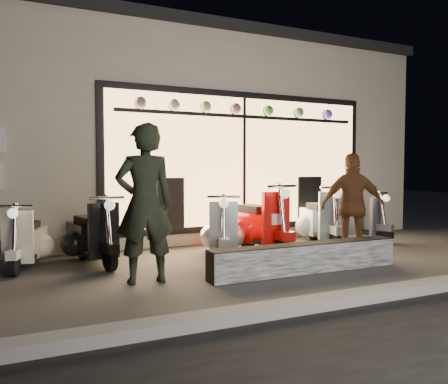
# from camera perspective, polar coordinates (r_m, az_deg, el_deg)

# --- Properties ---
(ground) EXTENTS (40.00, 40.00, 0.00)m
(ground) POSITION_cam_1_polar(r_m,az_deg,el_deg) (6.44, 3.99, -9.59)
(ground) COLOR #383533
(ground) RESTS_ON ground
(kerb) EXTENTS (40.00, 0.25, 0.12)m
(kerb) POSITION_cam_1_polar(r_m,az_deg,el_deg) (4.81, 15.63, -13.31)
(kerb) COLOR slate
(kerb) RESTS_ON ground
(shop_building) EXTENTS (10.20, 6.23, 4.20)m
(shop_building) POSITION_cam_1_polar(r_m,az_deg,el_deg) (10.96, -8.44, 6.63)
(shop_building) COLOR beige
(shop_building) RESTS_ON ground
(graffiti_barrier) EXTENTS (2.82, 0.28, 0.40)m
(graffiti_barrier) POSITION_cam_1_polar(r_m,az_deg,el_deg) (6.08, 10.62, -8.46)
(graffiti_barrier) COLOR black
(graffiti_barrier) RESTS_ON ground
(scooter_silver) EXTENTS (0.77, 1.34, 0.97)m
(scooter_silver) POSITION_cam_1_polar(r_m,az_deg,el_deg) (7.16, -0.20, -5.13)
(scooter_silver) COLOR black
(scooter_silver) RESTS_ON ground
(scooter_red) EXTENTS (0.57, 1.56, 1.11)m
(scooter_red) POSITION_cam_1_polar(r_m,az_deg,el_deg) (7.53, 4.19, -4.30)
(scooter_red) COLOR black
(scooter_red) RESTS_ON ground
(scooter_black) EXTENTS (0.66, 1.38, 0.98)m
(scooter_black) POSITION_cam_1_polar(r_m,az_deg,el_deg) (6.87, -17.09, -5.57)
(scooter_black) COLOR black
(scooter_black) RESTS_ON ground
(scooter_cream) EXTENTS (0.60, 1.26, 0.90)m
(scooter_cream) POSITION_cam_1_polar(r_m,az_deg,el_deg) (6.96, -24.31, -5.87)
(scooter_cream) COLOR black
(scooter_cream) RESTS_ON ground
(scooter_blue) EXTENTS (0.72, 1.49, 1.06)m
(scooter_blue) POSITION_cam_1_polar(r_m,az_deg,el_deg) (8.48, 12.39, -3.68)
(scooter_blue) COLOR black
(scooter_blue) RESTS_ON ground
(scooter_grey) EXTENTS (0.76, 1.27, 0.93)m
(scooter_grey) POSITION_cam_1_polar(r_m,az_deg,el_deg) (9.01, 16.30, -3.68)
(scooter_grey) COLOR black
(scooter_grey) RESTS_ON ground
(man) EXTENTS (0.74, 0.51, 1.96)m
(man) POSITION_cam_1_polar(r_m,az_deg,el_deg) (5.43, -10.32, -1.50)
(man) COLOR black
(man) RESTS_ON ground
(woman) EXTENTS (1.05, 0.81, 1.66)m
(woman) POSITION_cam_1_polar(r_m,az_deg,el_deg) (7.15, 16.48, -1.73)
(woman) COLOR brown
(woman) RESTS_ON ground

